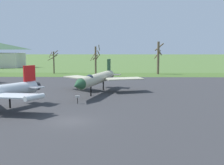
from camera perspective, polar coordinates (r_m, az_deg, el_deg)
The scene contains 8 objects.
ground_plane at distance 27.18m, azimuth -8.44°, elevation -7.92°, with size 600.00×600.00×0.00m, color #4C6B33.
asphalt_apron at distance 42.17m, azimuth -5.00°, elevation -2.50°, with size 102.73×51.54×0.05m, color #333335.
grass_verge_strip at distance 73.59m, azimuth -2.42°, elevation 1.58°, with size 162.73×12.00×0.06m, color #426027.
jet_fighter_front_left at distance 42.93m, azimuth -3.15°, elevation 0.77°, with size 13.49×16.63×5.10m.
info_placard_front_left at distance 35.32m, azimuth -7.05°, elevation -3.29°, with size 0.56×0.19×1.10m.
bare_tree_center at distance 78.65m, azimuth -11.80°, elevation 4.37°, with size 3.02×2.67×6.46m.
bare_tree_right_of_center at distance 76.02m, azimuth -3.33°, elevation 4.78°, with size 2.69×2.65×7.94m.
bare_tree_far_right at distance 76.13m, azimuth 9.43°, elevation 5.21°, with size 2.66×2.65×8.74m.
Camera 1 is at (4.41, -25.90, 6.96)m, focal length 44.84 mm.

